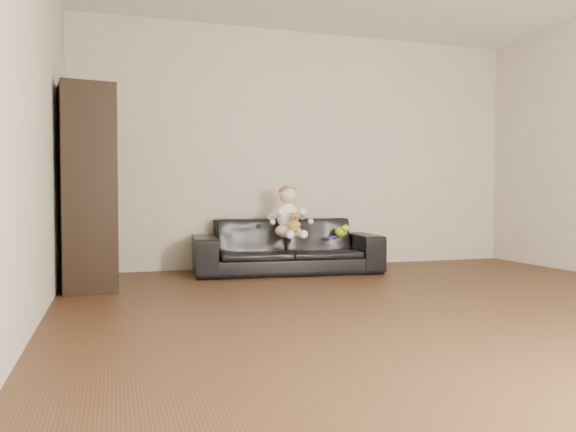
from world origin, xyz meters
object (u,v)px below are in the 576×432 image
object	(u,v)px
baby	(288,215)
teddy_bear	(294,222)
cabinet	(87,189)
toy_blue_disc	(332,237)
toy_green	(341,232)
toy_rattle	(340,234)
sofa	(287,246)

from	to	relation	value
baby	teddy_bear	size ratio (longest dim) A/B	2.72
cabinet	toy_blue_disc	bearing A→B (deg)	1.47
teddy_bear	toy_green	bearing A→B (deg)	23.34
teddy_bear	toy_rattle	xyz separation A→B (m)	(0.54, 0.13, -0.13)
baby	toy_blue_disc	xyz separation A→B (m)	(0.45, -0.04, -0.23)
sofa	toy_green	distance (m)	0.58
toy_green	teddy_bear	bearing A→B (deg)	-165.17
toy_blue_disc	toy_rattle	bearing A→B (deg)	10.44
sofa	cabinet	world-z (taller)	cabinet
toy_blue_disc	sofa	bearing A→B (deg)	161.13
cabinet	toy_blue_disc	distance (m)	2.41
cabinet	baby	size ratio (longest dim) A/B	3.19
toy_green	toy_blue_disc	bearing A→B (deg)	-163.84
baby	teddy_bear	distance (m)	0.17
sofa	toy_blue_disc	distance (m)	0.47
sofa	teddy_bear	size ratio (longest dim) A/B	9.71
baby	toy_green	world-z (taller)	baby
toy_green	toy_rattle	world-z (taller)	toy_green
baby	teddy_bear	bearing A→B (deg)	-91.42
teddy_bear	toy_rattle	size ratio (longest dim) A/B	3.02
teddy_bear	toy_rattle	bearing A→B (deg)	22.31
cabinet	toy_rattle	bearing A→B (deg)	1.52
sofa	toy_rattle	world-z (taller)	sofa
toy_green	sofa	bearing A→B (deg)	167.75
sofa	teddy_bear	xyz separation A→B (m)	(-0.00, -0.26, 0.25)
sofa	toy_green	world-z (taller)	sofa
teddy_bear	toy_rattle	world-z (taller)	teddy_bear
sofa	toy_rattle	bearing A→B (deg)	-9.04
baby	toy_rattle	size ratio (longest dim) A/B	8.24
cabinet	toy_rattle	world-z (taller)	cabinet
toy_green	toy_rattle	distance (m)	0.03
cabinet	teddy_bear	xyz separation A→B (m)	(1.89, 0.26, -0.32)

